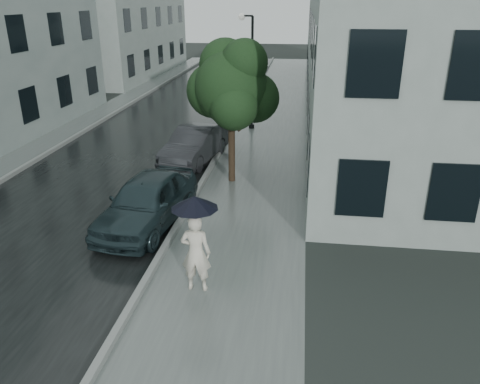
# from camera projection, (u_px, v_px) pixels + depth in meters

# --- Properties ---
(ground) EXTENTS (120.00, 120.00, 0.00)m
(ground) POSITION_uv_depth(u_px,v_px,m) (222.00, 266.00, 11.26)
(ground) COLOR black
(ground) RESTS_ON ground
(sidewalk) EXTENTS (3.50, 60.00, 0.01)m
(sidewalk) POSITION_uv_depth(u_px,v_px,m) (269.00, 134.00, 22.22)
(sidewalk) COLOR slate
(sidewalk) RESTS_ON ground
(kerb_near) EXTENTS (0.15, 60.00, 0.15)m
(kerb_near) POSITION_uv_depth(u_px,v_px,m) (231.00, 131.00, 22.41)
(kerb_near) COLOR slate
(kerb_near) RESTS_ON ground
(asphalt_road) EXTENTS (6.85, 60.00, 0.00)m
(asphalt_road) POSITION_uv_depth(u_px,v_px,m) (161.00, 130.00, 22.87)
(asphalt_road) COLOR black
(asphalt_road) RESTS_ON ground
(kerb_far) EXTENTS (0.15, 60.00, 0.15)m
(kerb_far) POSITION_uv_depth(u_px,v_px,m) (92.00, 126.00, 23.27)
(kerb_far) COLOR slate
(kerb_far) RESTS_ON ground
(sidewalk_far) EXTENTS (1.70, 60.00, 0.01)m
(sidewalk_far) POSITION_uv_depth(u_px,v_px,m) (75.00, 127.00, 23.41)
(sidewalk_far) COLOR #4C5451
(sidewalk_far) RESTS_ON ground
(building_near) EXTENTS (7.02, 36.00, 9.00)m
(building_near) POSITION_uv_depth(u_px,v_px,m) (372.00, 26.00, 26.73)
(building_near) COLOR gray
(building_near) RESTS_ON ground
(building_far_b) EXTENTS (7.02, 18.00, 8.00)m
(building_far_b) POSITION_uv_depth(u_px,v_px,m) (118.00, 24.00, 38.88)
(building_far_b) COLOR gray
(building_far_b) RESTS_ON ground
(pedestrian) EXTENTS (0.65, 0.43, 1.79)m
(pedestrian) POSITION_uv_depth(u_px,v_px,m) (196.00, 253.00, 10.05)
(pedestrian) COLOR beige
(pedestrian) RESTS_ON sidewalk
(umbrella) EXTENTS (1.28, 1.28, 1.35)m
(umbrella) POSITION_uv_depth(u_px,v_px,m) (194.00, 202.00, 9.58)
(umbrella) COLOR black
(umbrella) RESTS_ON ground
(street_tree) EXTENTS (3.16, 2.87, 4.84)m
(street_tree) POSITION_uv_depth(u_px,v_px,m) (232.00, 86.00, 15.38)
(street_tree) COLOR #332619
(street_tree) RESTS_ON ground
(lamp_post) EXTENTS (0.82, 0.48, 5.35)m
(lamp_post) POSITION_uv_depth(u_px,v_px,m) (249.00, 65.00, 22.13)
(lamp_post) COLOR black
(lamp_post) RESTS_ON ground
(car_near) EXTENTS (2.29, 4.47, 1.46)m
(car_near) POSITION_uv_depth(u_px,v_px,m) (147.00, 201.00, 13.05)
(car_near) COLOR #1B2A2E
(car_near) RESTS_ON ground
(car_far) EXTENTS (2.11, 4.29, 1.35)m
(car_far) POSITION_uv_depth(u_px,v_px,m) (195.00, 144.00, 18.28)
(car_far) COLOR #232428
(car_far) RESTS_ON ground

